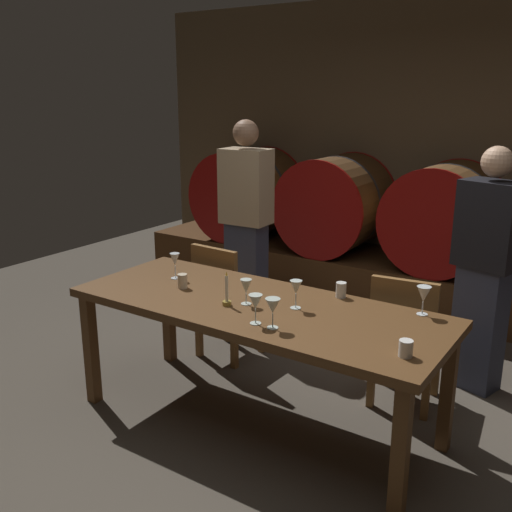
# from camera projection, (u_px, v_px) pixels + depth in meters

# --- Properties ---
(ground_plane) EXTENTS (8.93, 8.93, 0.00)m
(ground_plane) POSITION_uv_depth(u_px,v_px,m) (300.00, 436.00, 3.42)
(ground_plane) COLOR #4C443A
(back_wall) EXTENTS (6.87, 0.24, 2.81)m
(back_wall) POSITION_uv_depth(u_px,v_px,m) (465.00, 150.00, 5.49)
(back_wall) COLOR brown
(back_wall) RESTS_ON ground
(barrel_shelf) EXTENTS (6.18, 0.90, 0.40)m
(barrel_shelf) POSITION_uv_depth(u_px,v_px,m) (436.00, 287.00, 5.38)
(barrel_shelf) COLOR #4C2D16
(barrel_shelf) RESTS_ON ground
(wine_barrel_far_left) EXTENTS (0.95, 0.87, 0.95)m
(wine_barrel_far_left) POSITION_uv_depth(u_px,v_px,m) (248.00, 194.00, 6.32)
(wine_barrel_far_left) COLOR #513319
(wine_barrel_far_left) RESTS_ON barrel_shelf
(wine_barrel_left) EXTENTS (0.95, 0.87, 0.95)m
(wine_barrel_left) POSITION_uv_depth(u_px,v_px,m) (336.00, 204.00, 5.76)
(wine_barrel_left) COLOR #513319
(wine_barrel_left) RESTS_ON barrel_shelf
(wine_barrel_center) EXTENTS (0.95, 0.87, 0.95)m
(wine_barrel_center) POSITION_uv_depth(u_px,v_px,m) (445.00, 217.00, 5.19)
(wine_barrel_center) COLOR brown
(wine_barrel_center) RESTS_ON barrel_shelf
(dining_table) EXTENTS (2.20, 0.85, 0.77)m
(dining_table) POSITION_uv_depth(u_px,v_px,m) (256.00, 316.00, 3.37)
(dining_table) COLOR brown
(dining_table) RESTS_ON ground
(chair_left) EXTENTS (0.42, 0.42, 0.88)m
(chair_left) POSITION_uv_depth(u_px,v_px,m) (224.00, 296.00, 4.30)
(chair_left) COLOR brown
(chair_left) RESTS_ON ground
(chair_right) EXTENTS (0.45, 0.45, 0.88)m
(chair_right) POSITION_uv_depth(u_px,v_px,m) (405.00, 335.00, 3.62)
(chair_right) COLOR brown
(chair_right) RESTS_ON ground
(guest_left) EXTENTS (0.39, 0.26, 1.74)m
(guest_left) POSITION_uv_depth(u_px,v_px,m) (246.00, 228.00, 4.67)
(guest_left) COLOR #33384C
(guest_left) RESTS_ON ground
(guest_right) EXTENTS (0.43, 0.34, 1.62)m
(guest_right) POSITION_uv_depth(u_px,v_px,m) (485.00, 270.00, 3.78)
(guest_right) COLOR #33384C
(guest_right) RESTS_ON ground
(candle_center) EXTENTS (0.05, 0.05, 0.20)m
(candle_center) POSITION_uv_depth(u_px,v_px,m) (227.00, 296.00, 3.30)
(candle_center) COLOR olive
(candle_center) RESTS_ON dining_table
(wine_glass_far_left) EXTENTS (0.06, 0.06, 0.17)m
(wine_glass_far_left) POSITION_uv_depth(u_px,v_px,m) (175.00, 260.00, 3.75)
(wine_glass_far_left) COLOR white
(wine_glass_far_left) RESTS_ON dining_table
(wine_glass_left) EXTENTS (0.07, 0.07, 0.15)m
(wine_glass_left) POSITION_uv_depth(u_px,v_px,m) (246.00, 287.00, 3.30)
(wine_glass_left) COLOR silver
(wine_glass_left) RESTS_ON dining_table
(wine_glass_center_left) EXTENTS (0.07, 0.07, 0.16)m
(wine_glass_center_left) POSITION_uv_depth(u_px,v_px,m) (256.00, 303.00, 3.02)
(wine_glass_center_left) COLOR silver
(wine_glass_center_left) RESTS_ON dining_table
(wine_glass_center_right) EXTENTS (0.07, 0.07, 0.16)m
(wine_glass_center_right) POSITION_uv_depth(u_px,v_px,m) (296.00, 288.00, 3.24)
(wine_glass_center_right) COLOR silver
(wine_glass_center_right) RESTS_ON dining_table
(wine_glass_right) EXTENTS (0.08, 0.08, 0.16)m
(wine_glass_right) POSITION_uv_depth(u_px,v_px,m) (273.00, 307.00, 2.97)
(wine_glass_right) COLOR silver
(wine_glass_right) RESTS_ON dining_table
(wine_glass_far_right) EXTENTS (0.08, 0.08, 0.16)m
(wine_glass_far_right) POSITION_uv_depth(u_px,v_px,m) (424.00, 295.00, 3.15)
(wine_glass_far_right) COLOR white
(wine_glass_far_right) RESTS_ON dining_table
(cup_left) EXTENTS (0.06, 0.06, 0.09)m
(cup_left) POSITION_uv_depth(u_px,v_px,m) (182.00, 281.00, 3.59)
(cup_left) COLOR beige
(cup_left) RESTS_ON dining_table
(cup_center) EXTENTS (0.06, 0.06, 0.09)m
(cup_center) POSITION_uv_depth(u_px,v_px,m) (341.00, 290.00, 3.43)
(cup_center) COLOR white
(cup_center) RESTS_ON dining_table
(cup_right) EXTENTS (0.07, 0.07, 0.08)m
(cup_right) POSITION_uv_depth(u_px,v_px,m) (406.00, 348.00, 2.67)
(cup_right) COLOR white
(cup_right) RESTS_ON dining_table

